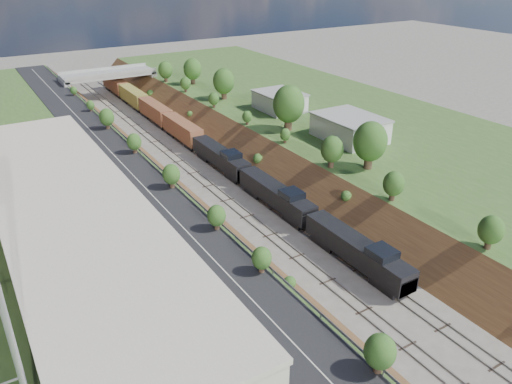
% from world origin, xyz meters
% --- Properties ---
extents(platform_left, '(44.00, 180.00, 5.00)m').
position_xyz_m(platform_left, '(-33.00, 60.00, 2.50)').
color(platform_left, '#395B25').
rests_on(platform_left, ground).
extents(platform_right, '(44.00, 180.00, 5.00)m').
position_xyz_m(platform_right, '(33.00, 60.00, 2.50)').
color(platform_right, '#395B25').
rests_on(platform_right, ground).
extents(embankment_left, '(10.00, 180.00, 10.00)m').
position_xyz_m(embankment_left, '(-11.00, 60.00, 0.00)').
color(embankment_left, brown).
rests_on(embankment_left, ground).
extents(embankment_right, '(10.00, 180.00, 10.00)m').
position_xyz_m(embankment_right, '(11.00, 60.00, 0.00)').
color(embankment_right, brown).
rests_on(embankment_right, ground).
extents(rail_left_track, '(1.58, 180.00, 0.18)m').
position_xyz_m(rail_left_track, '(-2.60, 60.00, 0.09)').
color(rail_left_track, gray).
rests_on(rail_left_track, ground).
extents(rail_right_track, '(1.58, 180.00, 0.18)m').
position_xyz_m(rail_right_track, '(2.60, 60.00, 0.09)').
color(rail_right_track, gray).
rests_on(rail_right_track, ground).
extents(road, '(8.00, 180.00, 0.10)m').
position_xyz_m(road, '(-15.50, 60.00, 5.05)').
color(road, black).
rests_on(road, platform_left).
extents(guardrail, '(0.10, 171.00, 0.70)m').
position_xyz_m(guardrail, '(-11.40, 59.80, 5.55)').
color(guardrail, '#99999E').
rests_on(guardrail, platform_left).
extents(commercial_building, '(14.30, 62.30, 7.00)m').
position_xyz_m(commercial_building, '(-28.00, 38.00, 8.51)').
color(commercial_building, brown).
rests_on(commercial_building, platform_left).
extents(overpass, '(24.50, 8.30, 7.40)m').
position_xyz_m(overpass, '(0.00, 122.00, 4.92)').
color(overpass, gray).
rests_on(overpass, ground).
extents(white_building_near, '(9.00, 12.00, 4.00)m').
position_xyz_m(white_building_near, '(23.50, 52.00, 7.00)').
color(white_building_near, silver).
rests_on(white_building_near, platform_right).
extents(white_building_far, '(8.00, 10.00, 3.60)m').
position_xyz_m(white_building_far, '(23.00, 74.00, 6.80)').
color(white_building_far, silver).
rests_on(white_building_far, platform_right).
extents(tree_right_large, '(5.25, 5.25, 7.61)m').
position_xyz_m(tree_right_large, '(17.00, 40.00, 9.38)').
color(tree_right_large, '#473323').
rests_on(tree_right_large, platform_right).
extents(tree_left_crest, '(2.45, 2.45, 3.55)m').
position_xyz_m(tree_left_crest, '(-11.80, 20.00, 7.04)').
color(tree_left_crest, '#473323').
rests_on(tree_left_crest, platform_left).
extents(freight_train, '(2.89, 116.64, 4.55)m').
position_xyz_m(freight_train, '(2.60, 77.74, 2.47)').
color(freight_train, black).
rests_on(freight_train, ground).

